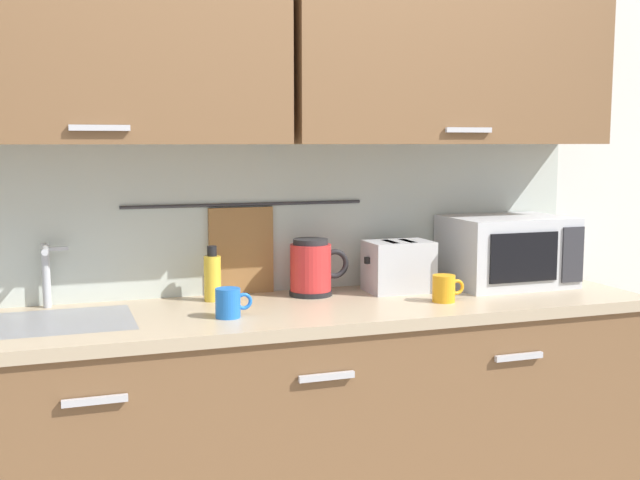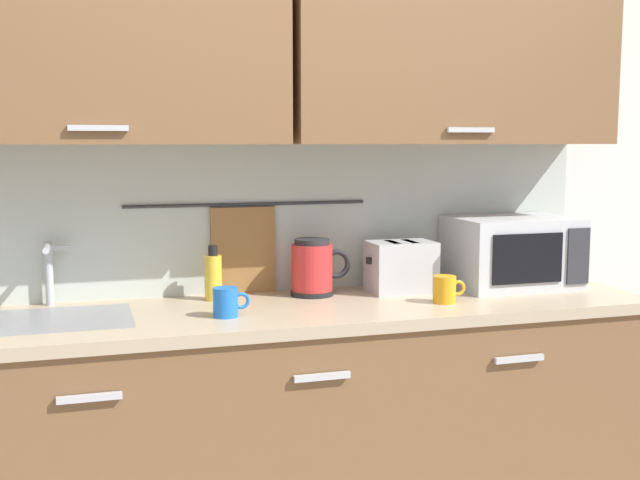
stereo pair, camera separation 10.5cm
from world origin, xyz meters
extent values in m
cube|color=brown|center=(0.00, 0.30, 0.43)|extent=(2.50, 0.60, 0.86)
cube|color=#B7B7BC|center=(-0.69, -0.01, 0.74)|extent=(0.18, 0.02, 0.02)
cube|color=#B7B7BC|center=(0.00, -0.01, 0.74)|extent=(0.18, 0.02, 0.02)
cube|color=#B7B7BC|center=(0.69, -0.01, 0.74)|extent=(0.18, 0.02, 0.02)
cube|color=tan|center=(0.00, 0.30, 0.88)|extent=(2.53, 0.63, 0.04)
cube|color=#9EA0A5|center=(-0.80, 0.32, 0.85)|extent=(0.52, 0.38, 0.09)
cube|color=silver|center=(0.00, 0.63, 1.25)|extent=(3.70, 0.06, 2.50)
cube|color=beige|center=(0.00, 0.59, 1.18)|extent=(2.50, 0.01, 0.55)
cube|color=brown|center=(-0.63, 0.43, 1.80)|extent=(1.24, 0.33, 0.70)
cube|color=#B7B7BC|center=(-0.63, 0.26, 1.50)|extent=(0.18, 0.01, 0.02)
cube|color=brown|center=(0.63, 0.43, 1.80)|extent=(1.24, 0.33, 0.70)
cube|color=#B7B7BC|center=(0.63, 0.26, 1.50)|extent=(0.18, 0.01, 0.02)
cylinder|color=#333338|center=(-0.10, 0.58, 1.23)|extent=(0.90, 0.01, 0.01)
cube|color=olive|center=(-0.12, 0.58, 1.05)|extent=(0.24, 0.02, 0.34)
cylinder|color=#B2B5BA|center=(-0.80, 0.55, 1.01)|extent=(0.03, 0.03, 0.22)
cylinder|color=#B2B5BA|center=(-0.80, 0.47, 1.11)|extent=(0.02, 0.16, 0.02)
cube|color=#B2B5BA|center=(-0.76, 0.55, 1.10)|extent=(0.07, 0.02, 0.01)
cube|color=silver|center=(0.90, 0.41, 1.04)|extent=(0.46, 0.34, 0.27)
cube|color=black|center=(0.86, 0.24, 1.04)|extent=(0.29, 0.01, 0.18)
cube|color=#2D2D33|center=(1.08, 0.24, 1.04)|extent=(0.09, 0.01, 0.21)
cylinder|color=black|center=(0.11, 0.46, 0.91)|extent=(0.16, 0.16, 0.02)
cylinder|color=red|center=(0.11, 0.46, 1.00)|extent=(0.15, 0.15, 0.17)
cylinder|color=#262628|center=(0.11, 0.46, 1.10)|extent=(0.13, 0.13, 0.02)
torus|color=black|center=(0.20, 0.46, 1.01)|extent=(0.11, 0.02, 0.11)
cylinder|color=yellow|center=(-0.25, 0.48, 0.98)|extent=(0.06, 0.06, 0.16)
cylinder|color=black|center=(-0.25, 0.48, 1.08)|extent=(0.03, 0.03, 0.04)
cylinder|color=blue|center=(-0.26, 0.20, 0.95)|extent=(0.08, 0.08, 0.09)
torus|color=blue|center=(-0.21, 0.20, 0.95)|extent=(0.06, 0.01, 0.06)
cube|color=#B7BABF|center=(0.44, 0.43, 1.00)|extent=(0.24, 0.17, 0.19)
cube|color=black|center=(0.41, 0.43, 1.08)|extent=(0.03, 0.12, 0.01)
cube|color=black|center=(0.48, 0.43, 1.08)|extent=(0.03, 0.12, 0.01)
cube|color=black|center=(0.32, 0.43, 1.02)|extent=(0.02, 0.02, 0.02)
cylinder|color=orange|center=(0.51, 0.20, 0.95)|extent=(0.08, 0.08, 0.09)
torus|color=orange|center=(0.56, 0.20, 0.95)|extent=(0.06, 0.01, 0.06)
camera|label=1|loc=(-0.79, -2.22, 1.46)|focal=44.04mm
camera|label=2|loc=(-0.69, -2.25, 1.46)|focal=44.04mm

